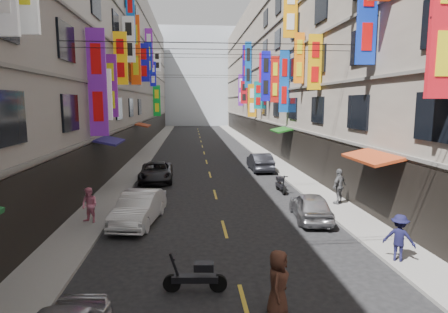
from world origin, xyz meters
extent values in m
cube|color=slate|center=(-6.00, 42.00, 0.06)|extent=(2.00, 90.00, 0.12)
cube|color=slate|center=(6.00, 42.00, 0.06)|extent=(2.00, 90.00, 0.12)
cube|color=gray|center=(-12.00, 42.00, 9.50)|extent=(10.00, 90.00, 19.00)
cube|color=black|center=(-6.95, 42.00, 1.50)|extent=(0.12, 85.50, 3.00)
cube|color=#66635E|center=(-6.94, 42.00, 3.20)|extent=(0.16, 90.00, 0.14)
cube|color=#66635E|center=(-6.94, 42.00, 6.40)|extent=(0.16, 90.00, 0.14)
cube|color=#66635E|center=(-6.94, 42.00, 9.60)|extent=(0.16, 90.00, 0.14)
cube|color=#66635E|center=(-6.94, 42.00, 12.80)|extent=(0.16, 90.00, 0.14)
cube|color=gray|center=(12.00, 42.00, 9.50)|extent=(10.00, 90.00, 19.00)
cube|color=black|center=(6.95, 42.00, 1.50)|extent=(0.12, 85.50, 3.00)
cube|color=#66635E|center=(6.94, 42.00, 3.20)|extent=(0.16, 90.00, 0.14)
cube|color=#66635E|center=(6.94, 42.00, 6.40)|extent=(0.16, 90.00, 0.14)
cube|color=#66635E|center=(6.94, 42.00, 9.60)|extent=(0.16, 90.00, 0.14)
cube|color=#66635E|center=(6.94, 42.00, 12.80)|extent=(0.16, 90.00, 0.14)
cube|color=#AFB8C3|center=(0.00, 92.00, 11.00)|extent=(18.00, 8.00, 22.00)
cube|color=red|center=(6.43, 14.17, 7.84)|extent=(0.94, 0.18, 4.88)
cylinder|color=black|center=(6.48, 14.17, 7.84)|extent=(1.04, 0.08, 0.08)
cube|color=#1033BF|center=(6.47, 19.52, 9.10)|extent=(0.86, 0.18, 4.28)
cylinder|color=black|center=(6.52, 19.52, 9.10)|extent=(0.96, 0.08, 0.08)
cube|color=#5F1989|center=(-6.40, 24.18, 6.33)|extent=(0.99, 0.18, 5.79)
cylinder|color=black|center=(-6.45, 24.18, 6.33)|extent=(1.09, 0.08, 0.08)
cube|color=white|center=(-6.47, 26.07, 5.74)|extent=(0.86, 0.18, 3.02)
cylinder|color=black|center=(-6.52, 26.07, 5.74)|extent=(0.96, 0.08, 0.08)
cube|color=#E1A20B|center=(6.47, 26.45, 7.79)|extent=(0.85, 0.18, 3.42)
cylinder|color=black|center=(6.52, 26.45, 7.79)|extent=(0.95, 0.08, 0.08)
cube|color=#6A1780|center=(-6.50, 28.23, 6.34)|extent=(0.80, 0.18, 4.03)
cylinder|color=black|center=(-6.55, 28.23, 6.34)|extent=(0.90, 0.08, 0.08)
cube|color=orange|center=(6.55, 30.24, 8.46)|extent=(0.70, 0.18, 3.59)
cylinder|color=black|center=(6.60, 30.24, 8.46)|extent=(0.80, 0.08, 0.08)
cube|color=#F7B10D|center=(-6.42, 31.56, 8.47)|extent=(0.97, 0.18, 3.78)
cylinder|color=black|center=(-6.47, 31.56, 8.47)|extent=(1.07, 0.08, 0.08)
cube|color=orange|center=(6.37, 32.28, 12.35)|extent=(1.06, 0.18, 4.23)
cylinder|color=black|center=(6.42, 32.28, 12.35)|extent=(1.16, 0.08, 0.08)
cube|color=#0F4EB8|center=(6.51, 34.36, 7.04)|extent=(0.79, 0.18, 5.15)
cylinder|color=black|center=(6.56, 34.36, 7.04)|extent=(0.89, 0.08, 0.08)
cube|color=silver|center=(-6.42, 35.82, 10.51)|extent=(0.95, 0.18, 3.73)
cylinder|color=black|center=(-6.47, 35.82, 10.51)|extent=(1.05, 0.08, 0.08)
cube|color=#0E53AD|center=(-6.52, 37.79, 12.70)|extent=(0.76, 0.18, 4.41)
cylinder|color=black|center=(-6.57, 37.79, 12.70)|extent=(0.86, 0.08, 0.08)
cube|color=red|center=(6.52, 37.96, 7.41)|extent=(0.75, 0.18, 4.25)
cylinder|color=black|center=(6.57, 37.96, 7.41)|extent=(0.85, 0.08, 0.08)
cube|color=#E2440C|center=(-6.44, 39.52, 10.12)|extent=(0.92, 0.18, 6.34)
cylinder|color=black|center=(-6.49, 39.52, 10.12)|extent=(1.02, 0.08, 0.08)
cube|color=#1110C0|center=(6.44, 41.88, 7.97)|extent=(0.93, 0.18, 5.08)
cylinder|color=black|center=(6.49, 41.88, 7.97)|extent=(1.03, 0.08, 0.08)
cube|color=#0E0D9A|center=(-6.28, 44.13, 9.46)|extent=(1.24, 0.18, 3.97)
cylinder|color=black|center=(-6.33, 44.13, 9.46)|extent=(1.34, 0.08, 0.08)
cube|color=red|center=(6.55, 44.43, 9.06)|extent=(0.71, 0.18, 3.22)
cylinder|color=black|center=(6.60, 44.43, 9.06)|extent=(0.81, 0.08, 0.08)
cube|color=#0B7F85|center=(6.43, 46.15, 6.12)|extent=(0.94, 0.18, 3.12)
cylinder|color=black|center=(6.48, 46.15, 6.12)|extent=(1.04, 0.08, 0.08)
cube|color=blue|center=(-6.52, 47.85, 9.70)|extent=(0.75, 0.18, 3.66)
cylinder|color=black|center=(-6.57, 47.85, 9.70)|extent=(0.85, 0.08, 0.08)
cube|color=#0E18A7|center=(-6.43, 50.35, 10.58)|extent=(0.93, 0.18, 3.82)
cylinder|color=black|center=(-6.48, 50.35, 10.58)|extent=(1.03, 0.08, 0.08)
cube|color=#C67E0B|center=(6.37, 50.05, 5.52)|extent=(1.05, 0.18, 4.10)
cylinder|color=black|center=(6.42, 50.05, 5.52)|extent=(1.15, 0.08, 0.08)
cube|color=#791B99|center=(-6.43, 51.55, 11.97)|extent=(0.93, 0.18, 4.77)
cylinder|color=black|center=(-6.48, 51.55, 11.97)|extent=(1.03, 0.08, 0.08)
cube|color=#0C4B9A|center=(6.47, 54.26, 10.33)|extent=(0.86, 0.18, 6.09)
cylinder|color=black|center=(6.52, 54.26, 10.33)|extent=(0.96, 0.08, 0.08)
cube|color=#100FB6|center=(-6.49, 56.44, 9.18)|extent=(0.82, 0.18, 3.35)
cylinder|color=black|center=(-6.54, 56.44, 9.18)|extent=(0.92, 0.08, 0.08)
cube|color=#1C0D98|center=(6.44, 56.34, 10.74)|extent=(0.92, 0.18, 4.96)
cylinder|color=black|center=(6.49, 56.34, 10.74)|extent=(1.02, 0.08, 0.08)
cube|color=red|center=(6.42, 57.68, 6.76)|extent=(0.96, 0.18, 3.30)
cylinder|color=black|center=(6.47, 57.68, 6.76)|extent=(1.06, 0.08, 0.08)
cube|color=#0C8527|center=(-6.36, 59.89, 5.52)|extent=(1.07, 0.18, 4.54)
cylinder|color=black|center=(-6.41, 59.89, 5.52)|extent=(1.17, 0.08, 0.08)
cube|color=white|center=(-6.38, 62.34, 11.59)|extent=(1.03, 0.18, 3.03)
cylinder|color=black|center=(-6.43, 62.34, 11.59)|extent=(1.13, 0.08, 0.08)
cube|color=#661DA0|center=(6.53, 62.14, 7.20)|extent=(0.74, 0.18, 4.89)
cylinder|color=black|center=(6.58, 62.14, 7.20)|extent=(0.84, 0.08, 0.08)
cube|color=#9B3516|center=(6.30, 18.00, 3.00)|extent=(1.39, 3.20, 0.41)
cube|color=navy|center=(-6.30, 26.00, 3.00)|extent=(1.39, 3.20, 0.41)
cube|color=#144B14|center=(6.30, 34.00, 3.00)|extent=(1.39, 3.20, 0.41)
cube|color=maroon|center=(-6.30, 42.00, 3.00)|extent=(1.39, 3.20, 0.41)
cylinder|color=black|center=(0.00, 22.00, 8.20)|extent=(14.00, 0.04, 0.04)
cylinder|color=black|center=(0.00, 36.00, 9.40)|extent=(14.00, 0.04, 0.04)
cylinder|color=black|center=(0.00, 50.00, 8.60)|extent=(14.00, 0.04, 0.04)
cube|color=gold|center=(0.00, 12.00, 0.01)|extent=(0.12, 2.20, 0.01)
cube|color=gold|center=(0.00, 18.00, 0.01)|extent=(0.12, 2.20, 0.01)
cube|color=gold|center=(0.00, 24.00, 0.01)|extent=(0.12, 2.20, 0.01)
cube|color=gold|center=(0.00, 30.00, 0.01)|extent=(0.12, 2.20, 0.01)
cube|color=gold|center=(0.00, 36.00, 0.01)|extent=(0.12, 2.20, 0.01)
cube|color=gold|center=(0.00, 42.00, 0.01)|extent=(0.12, 2.20, 0.01)
cube|color=gold|center=(0.00, 48.00, 0.01)|extent=(0.12, 2.20, 0.01)
cube|color=gold|center=(0.00, 54.00, 0.01)|extent=(0.12, 2.20, 0.01)
cube|color=gold|center=(0.00, 60.00, 0.01)|extent=(0.12, 2.20, 0.01)
cube|color=gold|center=(0.00, 66.00, 0.01)|extent=(0.12, 2.20, 0.01)
cube|color=gold|center=(0.00, 72.00, 0.01)|extent=(0.12, 2.20, 0.01)
cube|color=gold|center=(0.00, 78.00, 0.01)|extent=(0.12, 2.20, 0.01)
cylinder|color=black|center=(-1.94, 12.88, 0.25)|extent=(0.51, 0.16, 0.50)
cylinder|color=black|center=(-0.64, 12.76, 0.25)|extent=(0.51, 0.16, 0.50)
cube|color=black|center=(-1.29, 12.82, 0.40)|extent=(1.32, 0.41, 0.18)
cube|color=black|center=(-1.04, 12.80, 0.75)|extent=(0.58, 0.37, 0.22)
cylinder|color=black|center=(-1.84, 12.87, 0.70)|extent=(0.36, 0.11, 0.88)
cylinder|color=black|center=(-1.84, 12.87, 1.05)|extent=(0.10, 0.50, 0.06)
cylinder|color=black|center=(3.93, 23.53, 0.25)|extent=(0.14, 0.50, 0.50)
cylinder|color=black|center=(3.87, 24.83, 0.25)|extent=(0.14, 0.50, 0.50)
cube|color=black|center=(3.90, 24.18, 0.40)|extent=(0.36, 1.31, 0.18)
cube|color=black|center=(3.89, 24.43, 0.75)|extent=(0.34, 0.56, 0.22)
cylinder|color=black|center=(3.93, 23.63, 0.70)|extent=(0.10, 0.36, 0.88)
cylinder|color=black|center=(3.93, 23.63, 1.05)|extent=(0.50, 0.08, 0.06)
imported|color=silver|center=(-3.67, 19.07, 0.70)|extent=(2.15, 4.44, 1.40)
imported|color=black|center=(-3.72, 27.95, 0.65)|extent=(2.32, 4.73, 1.29)
imported|color=#A3A3A7|center=(4.00, 18.92, 0.63)|extent=(1.89, 3.86, 1.27)
imported|color=#24252C|center=(3.97, 31.29, 0.70)|extent=(1.54, 4.25, 1.39)
imported|color=pink|center=(-5.76, 19.02, 0.89)|extent=(0.90, 0.80, 1.54)
imported|color=black|center=(5.40, 14.09, 0.90)|extent=(1.12, 1.01, 1.55)
imported|color=#5A5A5D|center=(6.15, 20.99, 1.04)|extent=(1.23, 1.13, 1.83)
imported|color=#48281C|center=(0.74, 11.42, 0.86)|extent=(0.86, 1.00, 1.71)
camera|label=1|loc=(-1.35, 2.91, 5.28)|focal=30.00mm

